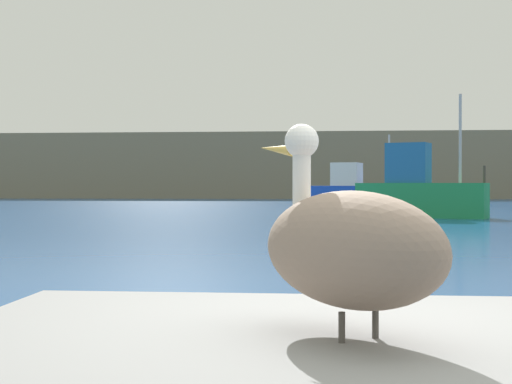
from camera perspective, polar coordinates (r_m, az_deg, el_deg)
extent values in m
cube|color=#7F755B|center=(77.68, 5.63, 1.97)|extent=(140.00, 10.10, 6.60)
ellipsoid|color=gray|center=(3.38, 7.27, -4.37)|extent=(1.10, 1.21, 0.53)
cylinder|color=white|center=(3.68, 3.51, 0.20)|extent=(0.09, 0.09, 0.38)
sphere|color=white|center=(3.69, 3.51, 3.90)|extent=(0.17, 0.17, 0.17)
cone|color=gold|center=(3.88, 1.52, 3.29)|extent=(0.23, 0.28, 0.09)
cylinder|color=#4C4742|center=(3.33, 6.57, -10.24)|extent=(0.03, 0.03, 0.13)
cylinder|color=#4C4742|center=(3.45, 9.11, -9.86)|extent=(0.03, 0.03, 0.13)
cube|color=#1E8C4C|center=(32.19, 12.50, -0.62)|extent=(5.51, 3.27, 1.46)
cube|color=#1E6099|center=(32.34, 11.55, 2.18)|extent=(2.02, 1.68, 1.70)
cylinder|color=#B2B2B2|center=(31.89, 15.33, 3.96)|extent=(0.12, 0.12, 3.66)
cylinder|color=#3F382D|center=(31.66, 17.04, 1.30)|extent=(0.10, 0.10, 0.70)
cube|color=blue|center=(44.81, 7.76, -0.37)|extent=(6.58, 3.64, 1.32)
cube|color=silver|center=(44.96, 6.95, 1.35)|extent=(2.01, 2.20, 1.38)
cylinder|color=#B2B2B2|center=(44.46, 10.12, 2.41)|extent=(0.12, 0.12, 3.01)
cylinder|color=#3F382D|center=(44.26, 11.56, 0.92)|extent=(0.10, 0.10, 0.70)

